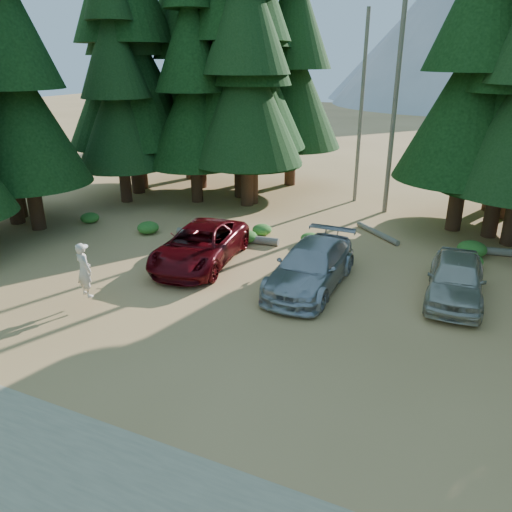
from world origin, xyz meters
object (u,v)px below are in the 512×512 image
object	(u,v)px
silver_minivan_right	(456,278)
silver_minivan_center	(311,266)
red_pickup	(200,245)
frisbee_player	(84,270)
log_left	(227,236)
log_mid	(377,233)

from	to	relation	value
silver_minivan_right	silver_minivan_center	bearing A→B (deg)	-169.52
red_pickup	silver_minivan_right	xyz separation A→B (m)	(9.42, 0.82, -0.01)
frisbee_player	silver_minivan_right	bearing A→B (deg)	-134.53
silver_minivan_right	red_pickup	bearing A→B (deg)	-177.26
frisbee_player	log_left	bearing A→B (deg)	-80.52
red_pickup	log_left	size ratio (longest dim) A/B	1.14
red_pickup	frisbee_player	world-z (taller)	frisbee_player
silver_minivan_center	frisbee_player	xyz separation A→B (m)	(-6.21, -4.45, 0.51)
silver_minivan_center	log_mid	bearing A→B (deg)	81.19
silver_minivan_center	silver_minivan_right	size ratio (longest dim) A/B	1.20
log_left	red_pickup	bearing A→B (deg)	-90.36
log_left	silver_minivan_center	bearing A→B (deg)	-38.16
silver_minivan_right	log_mid	world-z (taller)	silver_minivan_right
log_left	log_mid	xyz separation A→B (m)	(6.03, 3.42, -0.05)
silver_minivan_right	log_mid	xyz separation A→B (m)	(-3.70, 5.41, -0.64)
log_left	log_mid	bearing A→B (deg)	22.96
red_pickup	silver_minivan_right	bearing A→B (deg)	-2.12
red_pickup	log_mid	bearing A→B (deg)	40.36
silver_minivan_center	log_mid	world-z (taller)	silver_minivan_center
frisbee_player	log_left	size ratio (longest dim) A/B	0.38
log_left	frisbee_player	bearing A→B (deg)	-105.86
log_mid	frisbee_player	bearing A→B (deg)	-81.29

